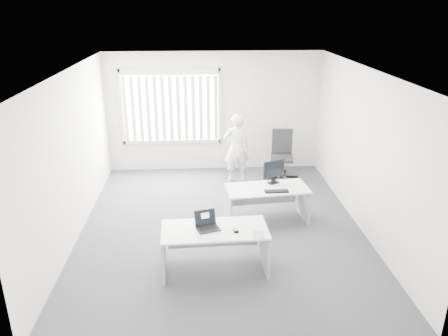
{
  "coord_description": "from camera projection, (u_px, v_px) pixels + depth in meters",
  "views": [
    {
      "loc": [
        -0.37,
        -7.04,
        3.82
      ],
      "look_at": [
        0.06,
        0.15,
        1.08
      ],
      "focal_mm": 35.0,
      "sensor_mm": 36.0,
      "label": 1
    }
  ],
  "objects": [
    {
      "name": "monitor",
      "position": [
        274.0,
        172.0,
        8.03
      ],
      "size": [
        0.46,
        0.3,
        0.44
      ],
      "primitive_type": null,
      "rotation": [
        0.0,
        0.0,
        0.42
      ],
      "color": "black",
      "rests_on": "desk_far"
    },
    {
      "name": "desk_near",
      "position": [
        215.0,
        241.0,
        6.46
      ],
      "size": [
        1.59,
        0.79,
        0.71
      ],
      "rotation": [
        0.0,
        0.0,
        0.04
      ],
      "color": "white",
      "rests_on": "ground"
    },
    {
      "name": "laptop",
      "position": [
        208.0,
        222.0,
        6.33
      ],
      "size": [
        0.39,
        0.37,
        0.25
      ],
      "primitive_type": null,
      "rotation": [
        0.0,
        0.0,
        0.3
      ],
      "color": "black",
      "rests_on": "desk_near"
    },
    {
      "name": "desk_far",
      "position": [
        267.0,
        197.0,
        7.97
      ],
      "size": [
        1.54,
        0.84,
        0.67
      ],
      "rotation": [
        0.0,
        0.0,
        0.1
      ],
      "color": "white",
      "rests_on": "ground"
    },
    {
      "name": "wall_left",
      "position": [
        72.0,
        157.0,
        7.3
      ],
      "size": [
        0.02,
        6.0,
        2.8
      ],
      "primitive_type": "cube",
      "color": "silver",
      "rests_on": "ground"
    },
    {
      "name": "booklet",
      "position": [
        258.0,
        234.0,
        6.23
      ],
      "size": [
        0.19,
        0.25,
        0.01
      ],
      "primitive_type": "cube",
      "rotation": [
        0.0,
        0.0,
        -0.16
      ],
      "color": "white",
      "rests_on": "desk_near"
    },
    {
      "name": "blinds",
      "position": [
        171.0,
        109.0,
        10.05
      ],
      "size": [
        2.2,
        0.1,
        1.5
      ],
      "primitive_type": null,
      "color": "silver",
      "rests_on": "wall_back"
    },
    {
      "name": "window",
      "position": [
        171.0,
        107.0,
        10.1
      ],
      "size": [
        2.32,
        0.06,
        1.76
      ],
      "primitive_type": "cube",
      "color": "beige",
      "rests_on": "wall_back"
    },
    {
      "name": "ceiling",
      "position": [
        221.0,
        71.0,
        6.95
      ],
      "size": [
        5.0,
        6.0,
        0.02
      ],
      "primitive_type": "cube",
      "color": "white",
      "rests_on": "wall_back"
    },
    {
      "name": "person",
      "position": [
        236.0,
        148.0,
        9.71
      ],
      "size": [
        0.59,
        0.4,
        1.56
      ],
      "primitive_type": "imported",
      "rotation": [
        0.0,
        0.0,
        3.18
      ],
      "color": "silver",
      "rests_on": "ground"
    },
    {
      "name": "wall_right",
      "position": [
        364.0,
        151.0,
        7.59
      ],
      "size": [
        0.02,
        6.0,
        2.8
      ],
      "primitive_type": "cube",
      "color": "silver",
      "rests_on": "ground"
    },
    {
      "name": "keyboard",
      "position": [
        277.0,
        191.0,
        7.73
      ],
      "size": [
        0.43,
        0.15,
        0.02
      ],
      "primitive_type": "cube",
      "rotation": [
        0.0,
        0.0,
        0.03
      ],
      "color": "black",
      "rests_on": "desk_far"
    },
    {
      "name": "office_chair",
      "position": [
        281.0,
        163.0,
        10.05
      ],
      "size": [
        0.72,
        0.72,
        1.12
      ],
      "rotation": [
        0.0,
        0.0,
        -0.14
      ],
      "color": "black",
      "rests_on": "ground"
    },
    {
      "name": "wall_front",
      "position": [
        236.0,
        245.0,
        4.65
      ],
      "size": [
        5.0,
        0.02,
        2.8
      ],
      "primitive_type": "cube",
      "color": "silver",
      "rests_on": "ground"
    },
    {
      "name": "ground",
      "position": [
        221.0,
        226.0,
        7.94
      ],
      "size": [
        6.0,
        6.0,
        0.0
      ],
      "primitive_type": "plane",
      "color": "#414147",
      "rests_on": "ground"
    },
    {
      "name": "mouse",
      "position": [
        236.0,
        230.0,
        6.31
      ],
      "size": [
        0.07,
        0.12,
        0.05
      ],
      "primitive_type": null,
      "rotation": [
        0.0,
        0.0,
        0.06
      ],
      "color": "#ADADAF",
      "rests_on": "paper_sheet"
    },
    {
      "name": "wall_back",
      "position": [
        214.0,
        112.0,
        10.24
      ],
      "size": [
        5.0,
        0.02,
        2.8
      ],
      "primitive_type": "cube",
      "color": "silver",
      "rests_on": "ground"
    },
    {
      "name": "paper_sheet",
      "position": [
        235.0,
        230.0,
        6.37
      ],
      "size": [
        0.34,
        0.29,
        0.0
      ],
      "primitive_type": "cube",
      "rotation": [
        0.0,
        0.0,
        0.29
      ],
      "color": "silver",
      "rests_on": "desk_near"
    }
  ]
}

